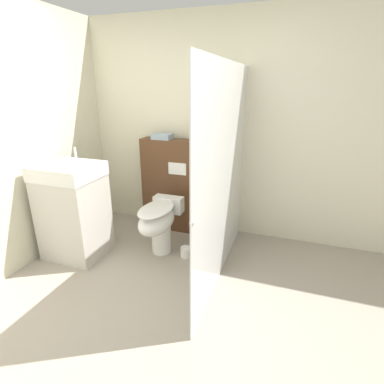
{
  "coord_description": "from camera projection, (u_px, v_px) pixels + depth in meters",
  "views": [
    {
      "loc": [
        1.11,
        -1.5,
        1.74
      ],
      "look_at": [
        0.2,
        1.13,
        0.74
      ],
      "focal_mm": 28.0,
      "sensor_mm": 36.0,
      "label": 1
    }
  ],
  "objects": [
    {
      "name": "wall_back",
      "position": [
        198.0,
        129.0,
        3.54
      ],
      "size": [
        8.0,
        0.06,
        2.5
      ],
      "color": "beige",
      "rests_on": "ground_plane"
    },
    {
      "name": "spare_toilet_roll",
      "position": [
        185.0,
        252.0,
        3.2
      ],
      "size": [
        0.1,
        0.1,
        0.11
      ],
      "color": "white",
      "rests_on": "ground_plane"
    },
    {
      "name": "ground_plane",
      "position": [
        119.0,
        328.0,
        2.27
      ],
      "size": [
        12.0,
        12.0,
        0.0
      ],
      "primitive_type": "plane",
      "color": "#9E9384"
    },
    {
      "name": "toilet",
      "position": [
        159.0,
        222.0,
        3.16
      ],
      "size": [
        0.33,
        0.66,
        0.57
      ],
      "color": "white",
      "rests_on": "ground_plane"
    },
    {
      "name": "folded_towel",
      "position": [
        162.0,
        136.0,
        3.5
      ],
      "size": [
        0.22,
        0.18,
        0.06
      ],
      "color": "#8C9EAD",
      "rests_on": "partition_panel"
    },
    {
      "name": "sink_vanity",
      "position": [
        74.0,
        211.0,
        3.12
      ],
      "size": [
        0.59,
        0.53,
        1.14
      ],
      "color": "beige",
      "rests_on": "ground_plane"
    },
    {
      "name": "shower_glass",
      "position": [
        224.0,
        178.0,
        2.64
      ],
      "size": [
        0.04,
        1.81,
        1.92
      ],
      "color": "silver",
      "rests_on": "ground_plane"
    },
    {
      "name": "partition_panel",
      "position": [
        181.0,
        186.0,
        3.65
      ],
      "size": [
        0.96,
        0.22,
        1.14
      ],
      "color": "#51331E",
      "rests_on": "ground_plane"
    },
    {
      "name": "hair_drier",
      "position": [
        204.0,
        132.0,
        3.36
      ],
      "size": [
        0.2,
        0.07,
        0.14
      ],
      "color": "#B7B7BC",
      "rests_on": "partition_panel"
    }
  ]
}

